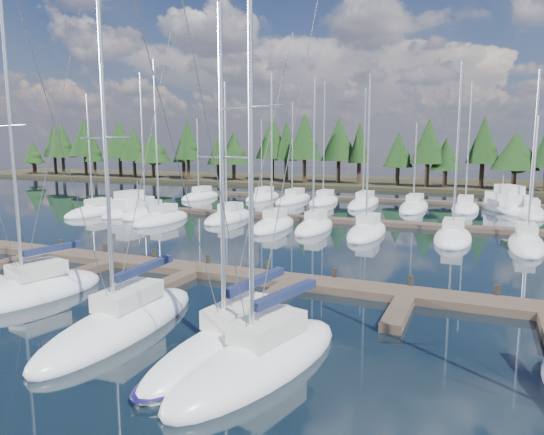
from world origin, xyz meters
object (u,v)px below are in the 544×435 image
at_px(front_sailboat_4, 233,343).
at_px(motor_yacht_left, 133,210).
at_px(front_sailboat_2, 32,291).
at_px(motor_yacht_right, 506,206).
at_px(front_sailboat_3, 123,323).
at_px(main_dock, 193,272).
at_px(front_sailboat_5, 261,360).

xyz_separation_m(front_sailboat_4, motor_yacht_left, (-26.94, 27.20, 0.20)).
height_order(front_sailboat_2, motor_yacht_right, front_sailboat_2).
bearing_deg(motor_yacht_left, front_sailboat_2, -60.00).
height_order(front_sailboat_3, front_sailboat_4, front_sailboat_3).
distance_m(main_dock, front_sailboat_5, 12.49).
relative_size(front_sailboat_3, front_sailboat_4, 1.10).
bearing_deg(main_dock, motor_yacht_right, 65.13).
relative_size(main_dock, motor_yacht_right, 4.20).
xyz_separation_m(front_sailboat_2, front_sailboat_4, (12.17, -1.62, -0.02)).
distance_m(front_sailboat_3, motor_yacht_right, 49.08).
distance_m(front_sailboat_2, front_sailboat_4, 12.28).
relative_size(front_sailboat_3, motor_yacht_left, 1.61).
distance_m(front_sailboat_2, motor_yacht_left, 29.54).
xyz_separation_m(front_sailboat_4, front_sailboat_5, (1.56, -0.92, 0.03)).
bearing_deg(motor_yacht_left, front_sailboat_4, -45.27).
relative_size(front_sailboat_2, motor_yacht_right, 1.46).
bearing_deg(front_sailboat_4, front_sailboat_3, -179.27).
relative_size(front_sailboat_3, motor_yacht_right, 1.35).
bearing_deg(front_sailboat_5, main_dock, 133.10).
relative_size(front_sailboat_3, front_sailboat_5, 0.90).
height_order(main_dock, front_sailboat_4, front_sailboat_4).
height_order(main_dock, front_sailboat_5, front_sailboat_5).
height_order(front_sailboat_2, motor_yacht_left, front_sailboat_2).
height_order(front_sailboat_3, motor_yacht_left, front_sailboat_3).
xyz_separation_m(motor_yacht_left, motor_yacht_right, (37.69, 19.21, 0.06)).
relative_size(front_sailboat_4, motor_yacht_right, 1.23).
bearing_deg(front_sailboat_5, motor_yacht_left, 135.39).
distance_m(front_sailboat_3, front_sailboat_4, 5.04).
xyz_separation_m(main_dock, front_sailboat_5, (8.53, -9.12, 0.10)).
height_order(main_dock, front_sailboat_2, front_sailboat_2).
height_order(main_dock, motor_yacht_right, motor_yacht_right).
bearing_deg(motor_yacht_right, motor_yacht_left, -152.99).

